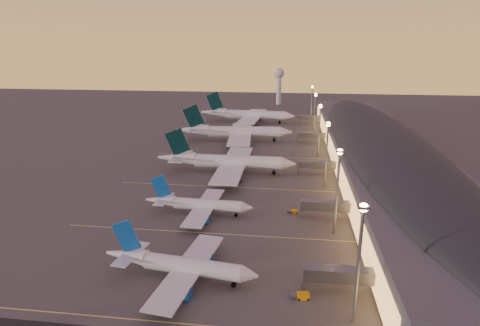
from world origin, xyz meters
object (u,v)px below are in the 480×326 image
airliner_narrow_north (199,204)px  baggage_tug_c (293,211)px  airliner_wide_near (226,162)px  radar_tower (279,80)px  baggage_tug_a (309,279)px  airliner_narrow_south (179,265)px  airliner_wide_far (247,115)px  baggage_tug_b (301,296)px  airliner_wide_mid (234,132)px

airliner_narrow_north → baggage_tug_c: size_ratio=10.43×
airliner_wide_near → baggage_tug_c: airliner_wide_near is taller
radar_tower → baggage_tug_a: size_ratio=9.78×
baggage_tug_a → baggage_tug_c: bearing=88.0°
airliner_narrow_north → airliner_wide_near: 44.73m
airliner_wide_near → baggage_tug_a: airliner_wide_near is taller
airliner_wide_near → airliner_narrow_south: bearing=-88.1°
airliner_wide_far → baggage_tug_c: size_ratio=19.35×
radar_tower → baggage_tug_c: (13.88, -246.75, -21.41)m
airliner_narrow_south → radar_tower: bearing=95.0°
airliner_wide_near → radar_tower: 208.20m
baggage_tug_b → airliner_wide_mid: bearing=96.8°
airliner_narrow_north → airliner_wide_far: (-1.86, 159.96, 2.18)m
baggage_tug_c → airliner_wide_near: bearing=121.7°
baggage_tug_a → airliner_wide_near: bearing=105.1°
airliner_narrow_north → baggage_tug_b: bearing=-49.5°
airliner_wide_mid → airliner_wide_far: (1.05, 57.16, 0.06)m
airliner_wide_mid → radar_tower: (19.93, 148.81, 16.41)m
airliner_wide_far → baggage_tug_c: 158.60m
airliner_narrow_north → baggage_tug_a: 49.07m
baggage_tug_c → airliner_wide_far: bearing=97.4°
airliner_narrow_north → baggage_tug_c: bearing=11.5°
airliner_wide_near → radar_tower: radar_tower is taller
airliner_narrow_north → airliner_wide_near: bearing=90.3°
airliner_narrow_north → airliner_wide_mid: 102.87m
airliner_wide_mid → baggage_tug_a: (37.63, -137.36, -5.03)m
airliner_narrow_north → airliner_wide_mid: size_ratio=0.55×
airliner_wide_mid → baggage_tug_c: 103.73m
radar_tower → airliner_narrow_north: bearing=-93.9°
baggage_tug_b → airliner_narrow_south: bearing=164.7°
baggage_tug_b → baggage_tug_c: 46.75m
airliner_narrow_north → baggage_tug_b: airliner_narrow_north is taller
airliner_wide_far → baggage_tug_b: (34.54, -201.81, -4.96)m
baggage_tug_c → airliner_narrow_south: bearing=-126.8°
radar_tower → baggage_tug_a: (17.70, -286.17, -21.44)m
airliner_wide_mid → airliner_wide_far: airliner_wide_far is taller
airliner_wide_mid → baggage_tug_a: 142.51m
airliner_narrow_north → airliner_wide_mid: airliner_wide_mid is taller
airliner_wide_mid → baggage_tug_a: bearing=-79.5°
airliner_narrow_north → baggage_tug_a: (34.72, -34.56, -2.91)m
baggage_tug_c → baggage_tug_b: bearing=-92.4°
airliner_narrow_north → baggage_tug_a: size_ratio=10.88×
airliner_wide_mid → radar_tower: 151.03m
airliner_narrow_north → baggage_tug_c: 31.42m
baggage_tug_a → baggage_tug_b: 7.57m
airliner_wide_mid → baggage_tug_b: (35.59, -144.65, -4.90)m
baggage_tug_a → baggage_tug_c: size_ratio=0.96×
airliner_wide_far → radar_tower: size_ratio=2.06×
baggage_tug_a → baggage_tug_c: (-3.81, 39.43, 0.02)m
airliner_wide_near → airliner_wide_far: size_ratio=0.90×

